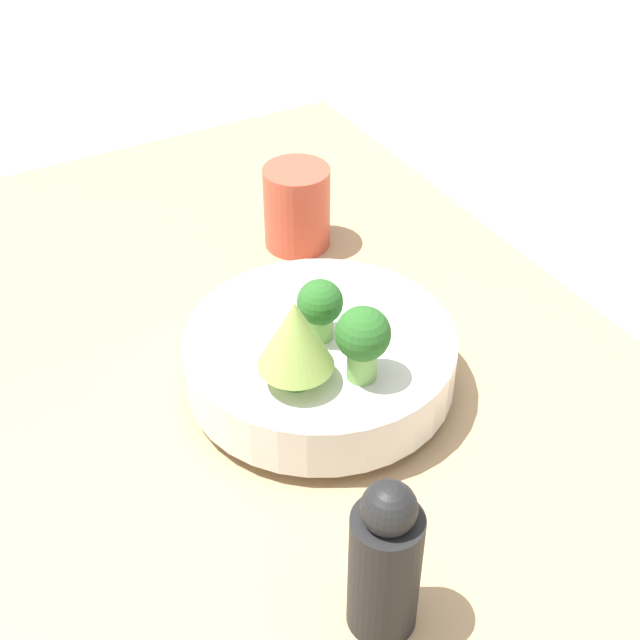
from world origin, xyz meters
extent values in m
plane|color=beige|center=(0.00, 0.00, 0.00)|extent=(6.00, 6.00, 0.00)
cube|color=tan|center=(0.00, 0.00, 0.02)|extent=(1.19, 0.75, 0.04)
cylinder|color=silver|center=(0.00, 0.04, 0.05)|extent=(0.12, 0.12, 0.01)
cylinder|color=silver|center=(0.00, 0.04, 0.08)|extent=(0.27, 0.27, 0.05)
cylinder|color=#6BA34C|center=(0.05, -0.01, 0.12)|extent=(0.03, 0.03, 0.02)
cone|color=#93B751|center=(0.05, -0.01, 0.17)|extent=(0.07, 0.07, 0.07)
cylinder|color=#7AB256|center=(0.07, 0.04, 0.13)|extent=(0.03, 0.03, 0.03)
sphere|color=#286023|center=(0.07, 0.04, 0.16)|extent=(0.05, 0.05, 0.05)
cylinder|color=#7AB256|center=(0.00, 0.04, 0.12)|extent=(0.03, 0.03, 0.03)
sphere|color=#286023|center=(0.00, 0.04, 0.15)|extent=(0.04, 0.04, 0.04)
cylinder|color=#C64C38|center=(-0.25, 0.14, 0.10)|extent=(0.08, 0.08, 0.10)
cylinder|color=black|center=(0.25, -0.05, 0.10)|extent=(0.05, 0.05, 0.12)
sphere|color=black|center=(0.25, -0.05, 0.17)|extent=(0.04, 0.04, 0.04)
camera|label=1|loc=(0.58, -0.29, 0.66)|focal=50.00mm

